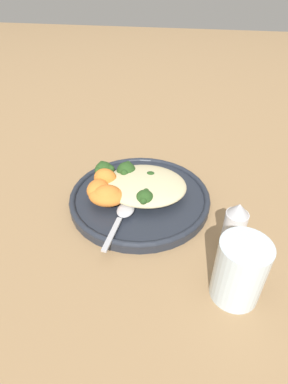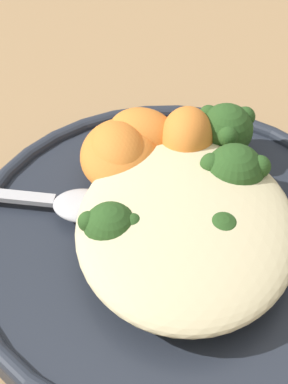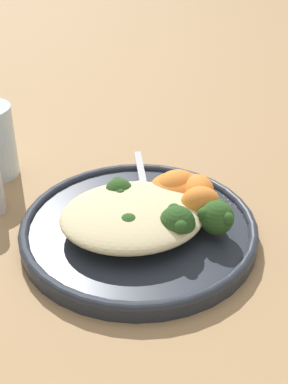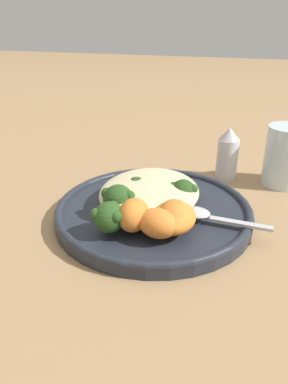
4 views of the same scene
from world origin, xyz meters
The scene contains 13 objects.
ground_plane centered at (0.00, 0.00, 0.00)m, with size 4.00×4.00×0.00m, color #9E7A51.
plate centered at (-0.01, 0.00, 0.01)m, with size 0.27×0.27×0.02m.
quinoa_mound centered at (-0.02, -0.01, 0.04)m, with size 0.16×0.14×0.03m, color beige.
broccoli_stalk_0 centered at (-0.02, 0.03, 0.04)m, with size 0.08×0.05×0.03m.
broccoli_stalk_1 centered at (-0.03, 0.00, 0.03)m, with size 0.09×0.05×0.03m.
broccoli_stalk_2 centered at (-0.02, -0.02, 0.03)m, with size 0.09×0.09×0.03m.
broccoli_stalk_3 centered at (0.02, -0.03, 0.04)m, with size 0.04×0.09×0.04m.
broccoli_stalk_4 centered at (0.06, -0.03, 0.04)m, with size 0.08×0.09×0.04m.
sweet_potato_chunk_0 centered at (0.06, 0.03, 0.04)m, with size 0.05×0.04×0.03m, color orange.
sweet_potato_chunk_1 centered at (0.04, 0.04, 0.04)m, with size 0.07×0.05×0.03m, color orange.
sweet_potato_chunk_2 centered at (0.06, -0.01, 0.04)m, with size 0.05×0.04×0.04m, color orange.
sweet_potato_chunk_3 centered at (0.04, 0.04, 0.04)m, with size 0.05×0.04×0.04m, color orange.
spoon centered at (0.00, 0.07, 0.03)m, with size 0.03×0.12×0.01m.
Camera 3 is at (-0.10, -0.49, 0.38)m, focal length 50.00 mm.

